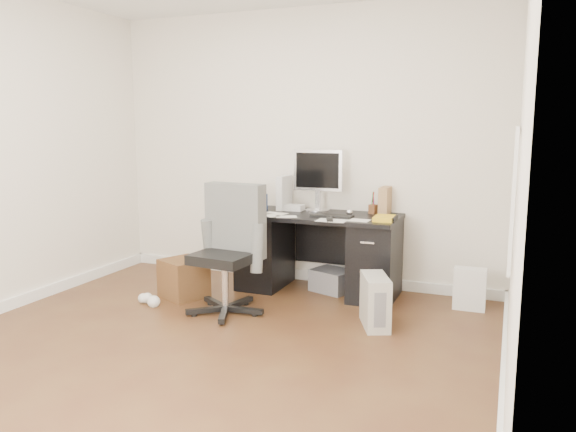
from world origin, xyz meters
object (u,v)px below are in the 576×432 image
at_px(keyboard, 332,216).
at_px(office_chair, 224,250).
at_px(wicker_basket, 184,278).
at_px(pc_tower, 375,301).
at_px(lcd_monitor, 318,180).
at_px(desk, 318,251).

bearing_deg(keyboard, office_chair, -129.46).
distance_m(keyboard, wicker_basket, 1.48).
height_order(pc_tower, wicker_basket, pc_tower).
distance_m(keyboard, pc_tower, 0.99).
bearing_deg(lcd_monitor, keyboard, -50.17).
distance_m(lcd_monitor, pc_tower, 1.43).
bearing_deg(keyboard, desk, 146.37).
relative_size(desk, wicker_basket, 4.21).
distance_m(keyboard, office_chair, 1.05).
bearing_deg(keyboard, pc_tower, -44.15).
relative_size(lcd_monitor, pc_tower, 1.48).
relative_size(keyboard, pc_tower, 0.94).
bearing_deg(lcd_monitor, wicker_basket, -144.59).
distance_m(desk, pc_tower, 1.04).
distance_m(desk, wicker_basket, 1.28).
height_order(keyboard, office_chair, office_chair).
xyz_separation_m(keyboard, pc_tower, (0.55, -0.60, -0.56)).
bearing_deg(office_chair, desk, 65.13).
xyz_separation_m(lcd_monitor, wicker_basket, (-1.04, -0.76, -0.87)).
height_order(desk, wicker_basket, desk).
bearing_deg(pc_tower, office_chair, 163.78).
relative_size(office_chair, pc_tower, 2.66).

